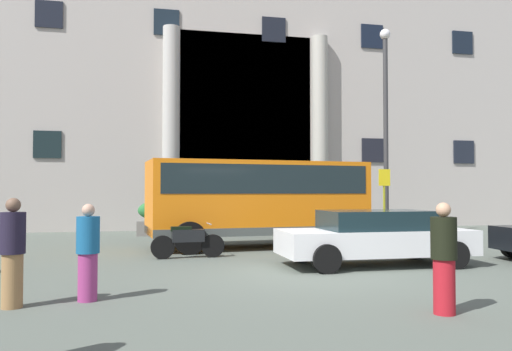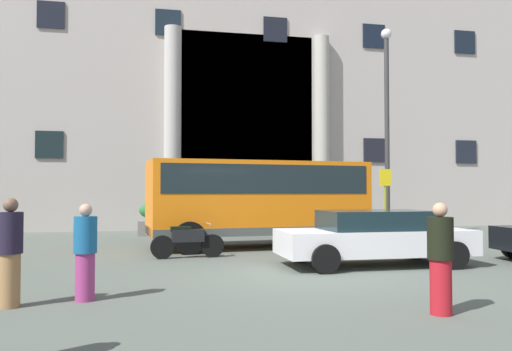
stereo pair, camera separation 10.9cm
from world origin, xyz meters
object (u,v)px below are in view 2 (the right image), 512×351
Objects in this scene: orange_minibus at (258,196)px; bus_stop_sign at (385,196)px; pedestrian_child_trailing at (85,252)px; scooter_by_planter at (186,241)px; lamppost_plaza_centre at (387,116)px; hedge_planter_far_east at (161,218)px; hedge_planter_far_west at (317,217)px; parked_hatchback_near at (374,237)px; pedestrian_man_crossing at (10,252)px; pedestrian_woman_with_bag at (441,258)px.

bus_stop_sign is at bearing 12.44° from orange_minibus.
bus_stop_sign reaches higher than pedestrian_child_trailing.
lamppost_plaza_centre is (7.88, 4.57, 4.13)m from scooter_by_planter.
bus_stop_sign is at bearing -23.96° from hedge_planter_far_east.
hedge_planter_far_east is 0.23× the size of lamppost_plaza_centre.
hedge_planter_far_west is at bearing 47.32° from scooter_by_planter.
lamppost_plaza_centre reaches higher than pedestrian_child_trailing.
parked_hatchback_near is at bearing -72.97° from orange_minibus.
bus_stop_sign reaches higher than pedestrian_man_crossing.
parked_hatchback_near is 7.73m from pedestrian_man_crossing.
parked_hatchback_near is 6.66m from pedestrian_child_trailing.
orange_minibus is 4.46× the size of pedestrian_child_trailing.
bus_stop_sign is 13.72m from pedestrian_man_crossing.
pedestrian_woman_with_bag is 5.37m from pedestrian_child_trailing.
parked_hatchback_near is at bearing -100.84° from hedge_planter_far_west.
orange_minibus is 6.53m from hedge_planter_far_west.
pedestrian_man_crossing reaches higher than pedestrian_child_trailing.
lamppost_plaza_centre is (0.47, 0.78, 3.02)m from bus_stop_sign.
scooter_by_planter is at bearing 48.22° from pedestrian_woman_with_bag.
pedestrian_man_crossing is (-2.98, -5.14, 0.36)m from scooter_by_planter.
pedestrian_man_crossing is at bearing -101.51° from hedge_planter_far_east.
scooter_by_planter is 1.21× the size of pedestrian_woman_with_bag.
hedge_planter_far_east is at bearing 115.83° from parked_hatchback_near.
parked_hatchback_near is at bearing -118.11° from bus_stop_sign.
pedestrian_man_crossing is at bearing -120.57° from pedestrian_child_trailing.
pedestrian_woman_with_bag is at bearing -112.87° from lamppost_plaza_centre.
lamppost_plaza_centre is at bearing 61.45° from parked_hatchback_near.
pedestrian_woman_with_bag reaches higher than parked_hatchback_near.
lamppost_plaza_centre is (5.51, 2.40, 3.01)m from orange_minibus.
hedge_planter_far_east reaches higher than parked_hatchback_near.
orange_minibus reaches higher than parked_hatchback_near.
hedge_planter_far_west is at bearing -118.08° from pedestrian_man_crossing.
bus_stop_sign reaches higher than parked_hatchback_near.
orange_minibus is at bearing 112.33° from parked_hatchback_near.
orange_minibus is 5.91m from hedge_planter_far_east.
pedestrian_man_crossing is (-7.17, -2.89, 0.15)m from parked_hatchback_near.
hedge_planter_far_east is 12.25m from pedestrian_child_trailing.
parked_hatchback_near is at bearing -118.44° from lamppost_plaza_centre.
parked_hatchback_near is 2.90× the size of pedestrian_child_trailing.
bus_stop_sign is 1.65× the size of pedestrian_child_trailing.
pedestrian_child_trailing is at bearing -156.91° from parked_hatchback_near.
bus_stop_sign is 6.90m from parked_hatchback_near.
orange_minibus reaches higher than pedestrian_man_crossing.
pedestrian_child_trailing reaches higher than parked_hatchback_near.
pedestrian_woman_with_bag is at bearing -103.87° from parked_hatchback_near.
pedestrian_woman_with_bag is (3.06, -6.86, 0.33)m from scooter_by_planter.
orange_minibus reaches higher than pedestrian_child_trailing.
pedestrian_woman_with_bag is (3.51, -14.14, 0.12)m from hedge_planter_far_east.
parked_hatchback_near is 4.74m from pedestrian_woman_with_bag.
bus_stop_sign is 1.55× the size of pedestrian_man_crossing.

